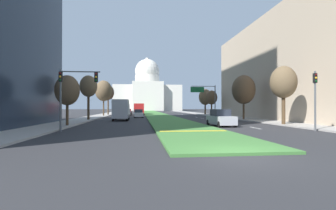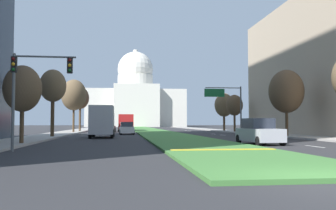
{
  "view_description": "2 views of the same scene",
  "coord_description": "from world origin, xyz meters",
  "px_view_note": "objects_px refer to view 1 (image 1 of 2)",
  "views": [
    {
      "loc": [
        -4.27,
        -10.36,
        2.1
      ],
      "look_at": [
        1.51,
        41.45,
        2.48
      ],
      "focal_mm": 26.98,
      "sensor_mm": 36.0,
      "label": 1
    },
    {
      "loc": [
        -5.12,
        -8.6,
        1.52
      ],
      "look_at": [
        1.52,
        44.45,
        4.13
      ],
      "focal_mm": 39.06,
      "sensor_mm": 36.0,
      "label": 2
    }
  ],
  "objects_px": {
    "street_tree_right_near": "(283,83)",
    "sedan_distant": "(127,112)",
    "sedan_lead_stopped": "(221,118)",
    "box_truck_delivery": "(121,110)",
    "capitol_building": "(147,93)",
    "sedan_midblock": "(138,114)",
    "street_tree_left_distant": "(108,93)",
    "street_tree_left_far": "(104,91)",
    "traffic_light_near_right": "(315,93)",
    "city_bus": "(139,108)",
    "street_tree_right_mid": "(244,90)",
    "traffic_light_near_left": "(71,87)",
    "overhead_guide_sign": "(206,94)",
    "street_tree_right_distant": "(205,97)",
    "street_tree_left_mid": "(88,87)",
    "street_tree_right_far": "(212,98)",
    "street_tree_left_near": "(67,90)"
  },
  "relations": [
    {
      "from": "street_tree_left_distant",
      "to": "sedan_lead_stopped",
      "type": "xyz_separation_m",
      "value": [
        16.73,
        -38.02,
        -4.8
      ]
    },
    {
      "from": "street_tree_left_mid",
      "to": "city_bus",
      "type": "distance_m",
      "value": 29.82
    },
    {
      "from": "street_tree_left_far",
      "to": "street_tree_right_far",
      "type": "height_order",
      "value": "street_tree_left_far"
    },
    {
      "from": "traffic_light_near_left",
      "to": "sedan_lead_stopped",
      "type": "distance_m",
      "value": 15.58
    },
    {
      "from": "street_tree_left_mid",
      "to": "box_truck_delivery",
      "type": "xyz_separation_m",
      "value": [
        5.0,
        -0.2,
        -3.54
      ]
    },
    {
      "from": "street_tree_right_mid",
      "to": "street_tree_right_far",
      "type": "height_order",
      "value": "street_tree_right_mid"
    },
    {
      "from": "overhead_guide_sign",
      "to": "street_tree_left_far",
      "type": "bearing_deg",
      "value": 159.66
    },
    {
      "from": "box_truck_delivery",
      "to": "street_tree_left_mid",
      "type": "bearing_deg",
      "value": 177.66
    },
    {
      "from": "street_tree_left_mid",
      "to": "sedan_midblock",
      "type": "height_order",
      "value": "street_tree_left_mid"
    },
    {
      "from": "traffic_light_near_left",
      "to": "street_tree_left_far",
      "type": "distance_m",
      "value": 36.49
    },
    {
      "from": "street_tree_right_mid",
      "to": "city_bus",
      "type": "relative_size",
      "value": 0.65
    },
    {
      "from": "traffic_light_near_right",
      "to": "street_tree_right_mid",
      "type": "distance_m",
      "value": 18.34
    },
    {
      "from": "street_tree_right_mid",
      "to": "street_tree_right_distant",
      "type": "relative_size",
      "value": 1.05
    },
    {
      "from": "capitol_building",
      "to": "street_tree_right_mid",
      "type": "distance_m",
      "value": 109.98
    },
    {
      "from": "street_tree_right_near",
      "to": "capitol_building",
      "type": "bearing_deg",
      "value": 95.61
    },
    {
      "from": "traffic_light_near_right",
      "to": "city_bus",
      "type": "height_order",
      "value": "traffic_light_near_right"
    },
    {
      "from": "capitol_building",
      "to": "traffic_light_near_right",
      "type": "bearing_deg",
      "value": -85.15
    },
    {
      "from": "street_tree_right_far",
      "to": "city_bus",
      "type": "distance_m",
      "value": 20.29
    },
    {
      "from": "street_tree_left_near",
      "to": "street_tree_left_distant",
      "type": "height_order",
      "value": "street_tree_left_distant"
    },
    {
      "from": "capitol_building",
      "to": "street_tree_right_distant",
      "type": "distance_m",
      "value": 84.02
    },
    {
      "from": "city_bus",
      "to": "sedan_midblock",
      "type": "bearing_deg",
      "value": -90.15
    },
    {
      "from": "sedan_lead_stopped",
      "to": "box_truck_delivery",
      "type": "distance_m",
      "value": 17.48
    },
    {
      "from": "sedan_midblock",
      "to": "sedan_distant",
      "type": "xyz_separation_m",
      "value": [
        -2.75,
        11.48,
        0.0
      ]
    },
    {
      "from": "sedan_midblock",
      "to": "traffic_light_near_left",
      "type": "bearing_deg",
      "value": -100.93
    },
    {
      "from": "sedan_lead_stopped",
      "to": "street_tree_right_mid",
      "type": "bearing_deg",
      "value": 57.14
    },
    {
      "from": "box_truck_delivery",
      "to": "traffic_light_near_right",
      "type": "bearing_deg",
      "value": -47.26
    },
    {
      "from": "traffic_light_near_right",
      "to": "box_truck_delivery",
      "type": "height_order",
      "value": "traffic_light_near_right"
    },
    {
      "from": "street_tree_right_near",
      "to": "sedan_distant",
      "type": "bearing_deg",
      "value": 119.1
    },
    {
      "from": "street_tree_right_near",
      "to": "street_tree_right_far",
      "type": "relative_size",
      "value": 1.13
    },
    {
      "from": "overhead_guide_sign",
      "to": "sedan_lead_stopped",
      "type": "bearing_deg",
      "value": -101.17
    },
    {
      "from": "street_tree_right_mid",
      "to": "street_tree_left_distant",
      "type": "height_order",
      "value": "street_tree_left_distant"
    },
    {
      "from": "sedan_distant",
      "to": "box_truck_delivery",
      "type": "bearing_deg",
      "value": -89.58
    },
    {
      "from": "traffic_light_near_left",
      "to": "sedan_midblock",
      "type": "xyz_separation_m",
      "value": [
        5.42,
        28.07,
        -3.02
      ]
    },
    {
      "from": "traffic_light_near_left",
      "to": "street_tree_right_distant",
      "type": "xyz_separation_m",
      "value": [
        22.79,
        43.06,
        0.87
      ]
    },
    {
      "from": "sedan_midblock",
      "to": "street_tree_left_near",
      "type": "bearing_deg",
      "value": -108.39
    },
    {
      "from": "street_tree_right_near",
      "to": "sedan_lead_stopped",
      "type": "distance_m",
      "value": 8.38
    },
    {
      "from": "capitol_building",
      "to": "traffic_light_near_right",
      "type": "distance_m",
      "value": 128.05
    },
    {
      "from": "street_tree_left_near",
      "to": "city_bus",
      "type": "distance_m",
      "value": 41.55
    },
    {
      "from": "street_tree_right_near",
      "to": "sedan_distant",
      "type": "distance_m",
      "value": 39.63
    },
    {
      "from": "sedan_midblock",
      "to": "street_tree_left_mid",
      "type": "bearing_deg",
      "value": -127.41
    },
    {
      "from": "overhead_guide_sign",
      "to": "street_tree_left_distant",
      "type": "relative_size",
      "value": 0.86
    },
    {
      "from": "street_tree_right_near",
      "to": "street_tree_right_distant",
      "type": "bearing_deg",
      "value": 88.56
    },
    {
      "from": "capitol_building",
      "to": "street_tree_left_far",
      "type": "relative_size",
      "value": 4.67
    },
    {
      "from": "street_tree_right_far",
      "to": "sedan_lead_stopped",
      "type": "bearing_deg",
      "value": -104.44
    },
    {
      "from": "capitol_building",
      "to": "sedan_midblock",
      "type": "bearing_deg",
      "value": -92.67
    },
    {
      "from": "traffic_light_near_left",
      "to": "street_tree_left_far",
      "type": "xyz_separation_m",
      "value": [
        -2.45,
        36.36,
        1.91
      ]
    },
    {
      "from": "street_tree_right_distant",
      "to": "street_tree_left_far",
      "type": "bearing_deg",
      "value": -165.14
    },
    {
      "from": "traffic_light_near_left",
      "to": "city_bus",
      "type": "height_order",
      "value": "traffic_light_near_left"
    },
    {
      "from": "street_tree_right_near",
      "to": "sedan_midblock",
      "type": "distance_m",
      "value": 28.53
    },
    {
      "from": "street_tree_left_distant",
      "to": "box_truck_delivery",
      "type": "distance_m",
      "value": 25.83
    }
  ]
}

